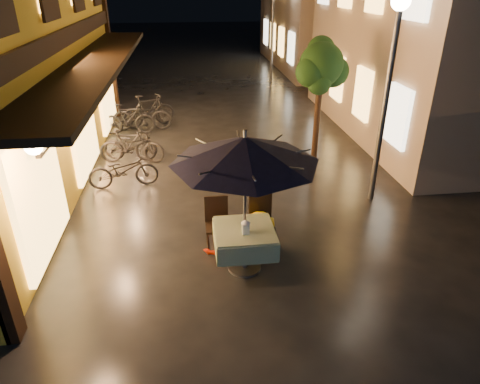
{
  "coord_description": "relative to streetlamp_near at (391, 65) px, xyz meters",
  "views": [
    {
      "loc": [
        -0.96,
        -6.07,
        4.43
      ],
      "look_at": [
        -0.15,
        0.4,
        1.15
      ],
      "focal_mm": 32.0,
      "sensor_mm": 36.0,
      "label": 1
    }
  ],
  "objects": [
    {
      "name": "bicycle_1",
      "position": [
        -5.58,
        2.88,
        -2.47
      ],
      "size": [
        1.5,
        0.44,
        0.9
      ],
      "primitive_type": "imported",
      "rotation": [
        0.0,
        0.0,
        1.58
      ],
      "color": "black",
      "rests_on": "ground"
    },
    {
      "name": "bicycle_2",
      "position": [
        -5.44,
        2.89,
        -2.47
      ],
      "size": [
        1.8,
        1.09,
        0.89
      ],
      "primitive_type": "imported",
      "rotation": [
        0.0,
        0.0,
        1.26
      ],
      "color": "black",
      "rests_on": "ground"
    },
    {
      "name": "cafe_chair_left",
      "position": [
        -3.55,
        -1.46,
        -2.38
      ],
      "size": [
        0.42,
        0.42,
        0.97
      ],
      "color": "black",
      "rests_on": "ground"
    },
    {
      "name": "cafe_table",
      "position": [
        -3.15,
        -2.2,
        -2.33
      ],
      "size": [
        0.99,
        0.99,
        0.78
      ],
      "color": "#59595E",
      "rests_on": "ground"
    },
    {
      "name": "person_orange",
      "position": [
        -3.5,
        -1.63,
        -2.23
      ],
      "size": [
        0.79,
        0.69,
        1.37
      ],
      "primitive_type": "imported",
      "rotation": [
        0.0,
        0.0,
        3.45
      ],
      "color": "red",
      "rests_on": "ground"
    },
    {
      "name": "table_lantern",
      "position": [
        -3.15,
        -2.33,
        -2.0
      ],
      "size": [
        0.16,
        0.16,
        0.25
      ],
      "color": "white",
      "rests_on": "cafe_table"
    },
    {
      "name": "streetlamp_near",
      "position": [
        0.0,
        0.0,
        0.0
      ],
      "size": [
        0.36,
        0.36,
        4.23
      ],
      "color": "#59595E",
      "rests_on": "ground"
    },
    {
      "name": "patio_umbrella",
      "position": [
        -3.15,
        -2.2,
        -0.77
      ],
      "size": [
        2.29,
        2.29,
        2.46
      ],
      "color": "#59595E",
      "rests_on": "ground"
    },
    {
      "name": "ground",
      "position": [
        -3.0,
        -2.0,
        -2.92
      ],
      "size": [
        90.0,
        90.0,
        0.0
      ],
      "primitive_type": "plane",
      "color": "black",
      "rests_on": "ground"
    },
    {
      "name": "street_tree",
      "position": [
        -0.59,
        2.51,
        -0.5
      ],
      "size": [
        1.43,
        1.2,
        3.15
      ],
      "color": "black",
      "rests_on": "ground"
    },
    {
      "name": "bicycle_3",
      "position": [
        -5.81,
        5.15,
        -2.43
      ],
      "size": [
        1.64,
        0.48,
        0.98
      ],
      "primitive_type": "imported",
      "rotation": [
        0.0,
        0.0,
        1.56
      ],
      "color": "black",
      "rests_on": "ground"
    },
    {
      "name": "east_building_near",
      "position": [
        4.49,
        4.5,
        0.49
      ],
      "size": [
        7.3,
        9.3,
        6.8
      ],
      "color": "#A99889",
      "rests_on": "ground"
    },
    {
      "name": "bicycle_0",
      "position": [
        -5.53,
        1.29,
        -2.5
      ],
      "size": [
        1.66,
        0.74,
        0.84
      ],
      "primitive_type": "imported",
      "rotation": [
        0.0,
        0.0,
        1.69
      ],
      "color": "black",
      "rests_on": "ground"
    },
    {
      "name": "bicycle_5",
      "position": [
        -5.24,
        5.91,
        -2.39
      ],
      "size": [
        1.81,
        1.15,
        1.06
      ],
      "primitive_type": "imported",
      "rotation": [
        0.0,
        0.0,
        1.98
      ],
      "color": "black",
      "rests_on": "ground"
    },
    {
      "name": "person_yellow",
      "position": [
        -2.81,
        -1.68,
        -2.19
      ],
      "size": [
        1.05,
        0.77,
        1.46
      ],
      "primitive_type": "imported",
      "rotation": [
        0.0,
        0.0,
        3.41
      ],
      "color": "#FFD100",
      "rests_on": "ground"
    },
    {
      "name": "streetlamp_far",
      "position": [
        0.0,
        12.0,
        0.0
      ],
      "size": [
        0.36,
        0.36,
        4.23
      ],
      "color": "#59595E",
      "rests_on": "ground"
    },
    {
      "name": "cafe_chair_right",
      "position": [
        -2.75,
        -1.46,
        -2.38
      ],
      "size": [
        0.42,
        0.42,
        0.97
      ],
      "color": "black",
      "rests_on": "ground"
    },
    {
      "name": "bicycle_4",
      "position": [
        -5.44,
        5.54,
        -2.43
      ],
      "size": [
        1.91,
        0.77,
        0.98
      ],
      "primitive_type": "imported",
      "rotation": [
        0.0,
        0.0,
        1.51
      ],
      "color": "black",
      "rests_on": "ground"
    }
  ]
}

